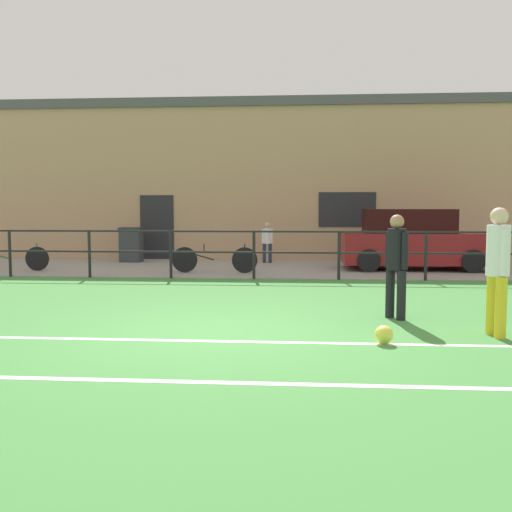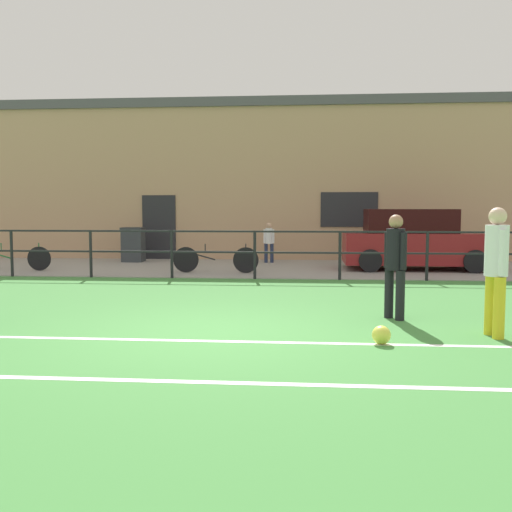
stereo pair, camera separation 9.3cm
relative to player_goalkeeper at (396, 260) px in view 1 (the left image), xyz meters
name	(u,v)px [view 1 (the left image)]	position (x,y,z in m)	size (l,w,h in m)	color
ground	(218,334)	(-2.54, -1.20, -0.92)	(60.00, 44.00, 0.04)	#42843D
field_line_touchline	(213,341)	(-2.54, -1.69, -0.89)	(36.00, 0.11, 0.00)	white
field_line_hash	(186,382)	(-2.54, -3.41, -0.89)	(36.00, 0.11, 0.00)	white
pavement_strip	(261,268)	(-2.54, 7.30, -0.89)	(48.00, 5.00, 0.02)	gray
perimeter_fence	(254,248)	(-2.54, 4.80, -0.15)	(36.07, 0.07, 1.15)	black
clubhouse_facade	(268,181)	(-2.54, 11.00, 1.72)	(28.00, 2.56, 5.22)	tan
player_goalkeeper	(396,260)	(0.00, 0.00, 0.00)	(0.29, 0.37, 1.58)	black
player_winger	(498,264)	(1.11, -1.12, 0.06)	(0.30, 0.46, 1.68)	gold
soccer_ball_match	(384,335)	(-0.41, -1.67, -0.78)	(0.23, 0.23, 0.23)	#E5E04C
spectator_child	(267,240)	(-2.45, 8.76, -0.18)	(0.33, 0.21, 1.22)	#232D4C
parked_car_red	(413,241)	(1.61, 7.17, -0.11)	(3.89, 1.82, 1.63)	maroon
bicycle_parked_0	(214,259)	(-3.65, 5.88, -0.53)	(2.22, 0.04, 0.75)	black
bicycle_parked_1	(9,258)	(-9.19, 6.00, -0.54)	(2.19, 0.04, 0.74)	black
trash_bin_0	(131,244)	(-6.67, 8.74, -0.34)	(0.67, 0.57, 1.07)	#33383D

